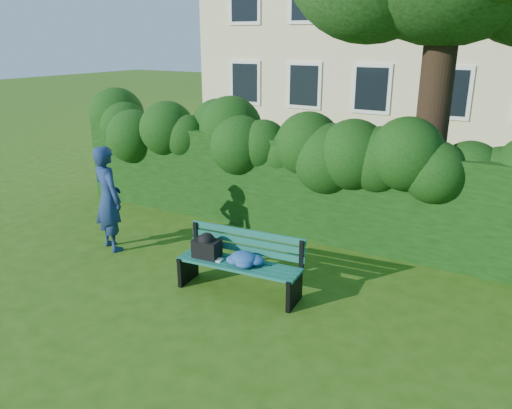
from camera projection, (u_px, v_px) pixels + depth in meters
The scene contains 4 objects.
ground at pixel (237, 271), 8.01m from camera, with size 80.00×80.00×0.00m, color #2A540F.
hedge at pixel (299, 184), 9.52m from camera, with size 10.00×1.00×1.80m.
park_bench at pixel (235, 259), 7.24m from camera, with size 1.87×0.73×0.89m.
man_reading at pixel (108, 199), 8.58m from camera, with size 0.67×0.44×1.85m, color navy.
Camera 1 is at (3.95, -6.09, 3.54)m, focal length 35.00 mm.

